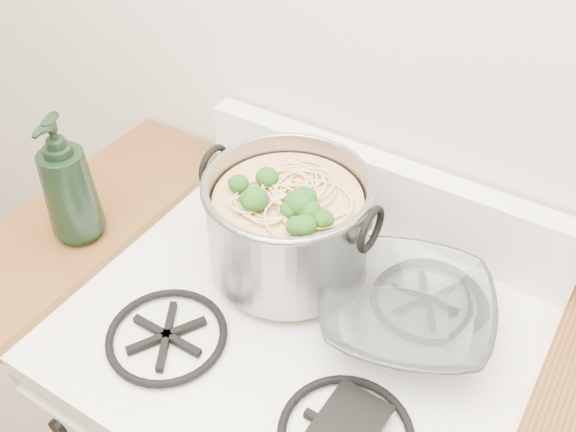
{
  "coord_description": "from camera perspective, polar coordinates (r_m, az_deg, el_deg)",
  "views": [
    {
      "loc": [
        0.36,
        0.66,
        1.77
      ],
      "look_at": [
        -0.08,
        1.36,
        1.04
      ],
      "focal_mm": 40.0,
      "sensor_mm": 36.0,
      "label": 1
    }
  ],
  "objects": [
    {
      "name": "spatula",
      "position": [
        0.98,
        5.61,
        -17.42
      ],
      "size": [
        0.3,
        0.32,
        0.02
      ],
      "primitive_type": null,
      "rotation": [
        0.0,
        0.0,
        -0.04
      ],
      "color": "black",
      "rests_on": "gas_range"
    },
    {
      "name": "stock_pot",
      "position": [
        1.12,
        -0.0,
        -0.72
      ],
      "size": [
        0.32,
        0.29,
        0.2
      ],
      "color": "gray",
      "rests_on": "gas_range"
    },
    {
      "name": "counter_left",
      "position": [
        1.68,
        -14.27,
        -11.47
      ],
      "size": [
        0.25,
        0.65,
        0.92
      ],
      "color": "silver",
      "rests_on": "ground"
    },
    {
      "name": "glass_bowl",
      "position": [
        1.1,
        10.34,
        -8.96
      ],
      "size": [
        0.14,
        0.14,
        0.03
      ],
      "primitive_type": "imported",
      "rotation": [
        0.0,
        0.0,
        0.33
      ],
      "color": "white",
      "rests_on": "gas_range"
    },
    {
      "name": "bottle",
      "position": [
        1.23,
        -19.08,
        3.04
      ],
      "size": [
        0.13,
        0.13,
        0.26
      ],
      "primitive_type": "imported",
      "rotation": [
        0.0,
        0.0,
        0.35
      ],
      "color": "black",
      "rests_on": "counter_left"
    }
  ]
}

